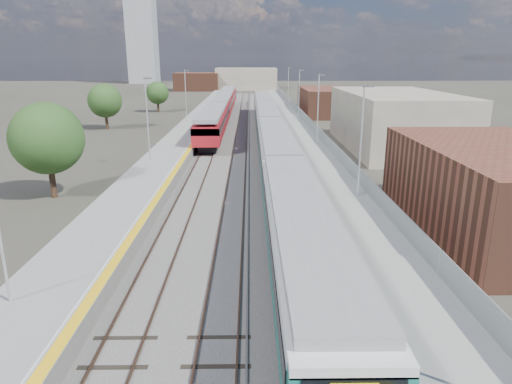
{
  "coord_description": "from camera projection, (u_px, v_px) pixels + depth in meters",
  "views": [
    {
      "loc": [
        -0.8,
        -8.01,
        10.15
      ],
      "look_at": [
        -0.44,
        19.01,
        2.2
      ],
      "focal_mm": 32.0,
      "sensor_mm": 36.0,
      "label": 1
    }
  ],
  "objects": [
    {
      "name": "tree_a",
      "position": [
        47.0,
        139.0,
        33.32
      ],
      "size": [
        5.27,
        5.27,
        7.14
      ],
      "color": "#382619",
      "rests_on": "ground"
    },
    {
      "name": "buildings",
      "position": [
        194.0,
        56.0,
        140.27
      ],
      "size": [
        72.0,
        185.5,
        40.0
      ],
      "color": "brown",
      "rests_on": "ground"
    },
    {
      "name": "red_train",
      "position": [
        222.0,
        107.0,
        77.15
      ],
      "size": [
        3.04,
        61.62,
        3.84
      ],
      "color": "black",
      "rests_on": "ground"
    },
    {
      "name": "platform_right",
      "position": [
        296.0,
        133.0,
        60.83
      ],
      "size": [
        4.7,
        155.0,
        8.52
      ],
      "color": "slate",
      "rests_on": "ground"
    },
    {
      "name": "tracks",
      "position": [
        244.0,
        134.0,
        62.48
      ],
      "size": [
        8.96,
        160.0,
        0.17
      ],
      "color": "#4C3323",
      "rests_on": "ground"
    },
    {
      "name": "ground",
      "position": [
        256.0,
        140.0,
        58.52
      ],
      "size": [
        320.0,
        320.0,
        0.0
      ],
      "primitive_type": "plane",
      "color": "#47443A",
      "rests_on": "ground"
    },
    {
      "name": "ballast_bed",
      "position": [
        239.0,
        137.0,
        60.89
      ],
      "size": [
        10.5,
        155.0,
        0.06
      ],
      "primitive_type": "cube",
      "color": "#565451",
      "rests_on": "ground"
    },
    {
      "name": "tree_b",
      "position": [
        105.0,
        101.0,
        66.63
      ],
      "size": [
        4.88,
        4.88,
        6.61
      ],
      "color": "#382619",
      "rests_on": "ground"
    },
    {
      "name": "tree_d",
      "position": [
        397.0,
        101.0,
        74.44
      ],
      "size": [
        4.05,
        4.05,
        5.49
      ],
      "color": "#382619",
      "rests_on": "ground"
    },
    {
      "name": "green_train",
      "position": [
        271.0,
        132.0,
        50.37
      ],
      "size": [
        3.0,
        83.36,
        3.3
      ],
      "color": "black",
      "rests_on": "ground"
    },
    {
      "name": "platform_left",
      "position": [
        188.0,
        133.0,
        60.65
      ],
      "size": [
        4.3,
        155.0,
        8.52
      ],
      "color": "slate",
      "rests_on": "ground"
    },
    {
      "name": "tree_c",
      "position": [
        157.0,
        93.0,
        88.23
      ],
      "size": [
        4.32,
        4.32,
        5.85
      ],
      "color": "#382619",
      "rests_on": "ground"
    }
  ]
}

